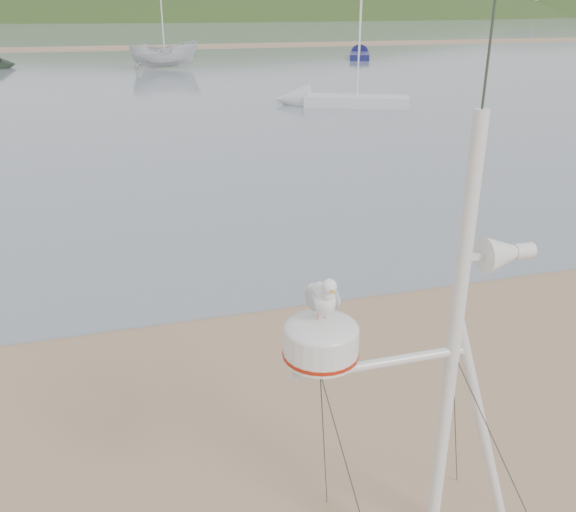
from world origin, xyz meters
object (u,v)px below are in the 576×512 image
object	(u,v)px
mast_rig	(434,481)
sailboat_white_near	(322,100)
boat_white	(163,33)
sailboat_blue_far	(360,54)

from	to	relation	value
mast_rig	sailboat_white_near	world-z (taller)	sailboat_white_near
boat_white	sailboat_blue_far	world-z (taller)	sailboat_blue_far
mast_rig	sailboat_blue_far	xyz separation A→B (m)	(21.08, 52.60, -0.92)
mast_rig	sailboat_blue_far	size ratio (longest dim) A/B	0.71
sailboat_white_near	boat_white	bearing A→B (deg)	105.49
boat_white	sailboat_blue_far	bearing A→B (deg)	-73.19
boat_white	mast_rig	bearing A→B (deg)	174.93
sailboat_white_near	sailboat_blue_far	bearing A→B (deg)	64.05
sailboat_blue_far	sailboat_white_near	bearing A→B (deg)	-115.95
boat_white	sailboat_blue_far	xyz separation A→B (m)	(18.70, 6.41, -2.37)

